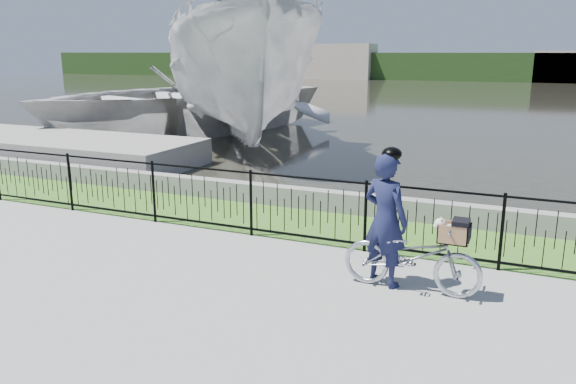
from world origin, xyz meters
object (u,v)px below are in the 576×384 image
at_px(bicycle_rig, 413,255).
at_px(boat_near, 239,75).
at_px(boat_far, 180,99).
at_px(cyclist, 385,218).
at_px(dock, 39,147).

bearing_deg(bicycle_rig, boat_near, 128.66).
bearing_deg(boat_far, cyclist, -46.40).
xyz_separation_m(dock, boat_near, (4.35, 4.43, 1.99)).
relative_size(boat_near, boat_far, 0.83).
relative_size(bicycle_rig, cyclist, 0.96).
distance_m(bicycle_rig, cyclist, 0.60).
relative_size(bicycle_rig, boat_far, 0.12).
height_order(bicycle_rig, cyclist, cyclist).
height_order(dock, cyclist, cyclist).
height_order(bicycle_rig, boat_near, boat_near).
distance_m(boat_near, boat_far, 4.45).
xyz_separation_m(dock, cyclist, (11.58, -5.04, 0.58)).
bearing_deg(cyclist, boat_near, 127.37).
bearing_deg(bicycle_rig, cyclist, 170.82).
bearing_deg(boat_far, bicycle_rig, -45.55).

